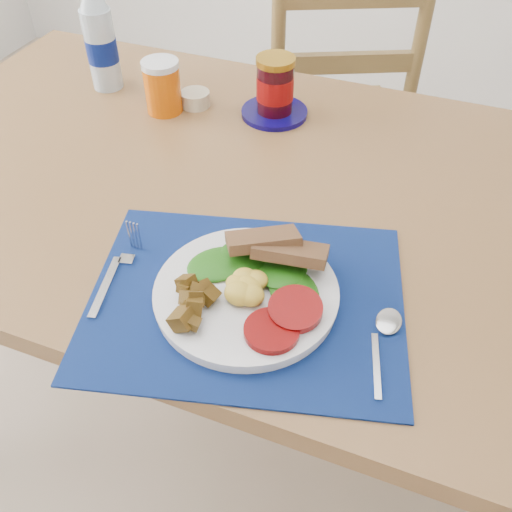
{
  "coord_description": "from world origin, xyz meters",
  "views": [
    {
      "loc": [
        0.37,
        -0.59,
        1.38
      ],
      "look_at": [
        0.15,
        -0.03,
        0.8
      ],
      "focal_mm": 40.0,
      "sensor_mm": 36.0,
      "label": 1
    }
  ],
  "objects_px": {
    "chair_far": "(335,92)",
    "water_bottle": "(101,43)",
    "breakfast_plate": "(242,290)",
    "jam_on_saucer": "(275,90)",
    "juice_glass": "(163,88)"
  },
  "relations": [
    {
      "from": "breakfast_plate",
      "to": "jam_on_saucer",
      "type": "distance_m",
      "value": 0.54
    },
    {
      "from": "chair_far",
      "to": "jam_on_saucer",
      "type": "relative_size",
      "value": 8.0
    },
    {
      "from": "breakfast_plate",
      "to": "jam_on_saucer",
      "type": "height_order",
      "value": "jam_on_saucer"
    },
    {
      "from": "breakfast_plate",
      "to": "water_bottle",
      "type": "distance_m",
      "value": 0.74
    },
    {
      "from": "chair_far",
      "to": "water_bottle",
      "type": "distance_m",
      "value": 0.7
    },
    {
      "from": "water_bottle",
      "to": "juice_glass",
      "type": "relative_size",
      "value": 2.21
    },
    {
      "from": "chair_far",
      "to": "juice_glass",
      "type": "bearing_deg",
      "value": 40.46
    },
    {
      "from": "water_bottle",
      "to": "juice_glass",
      "type": "height_order",
      "value": "water_bottle"
    },
    {
      "from": "breakfast_plate",
      "to": "water_bottle",
      "type": "height_order",
      "value": "water_bottle"
    },
    {
      "from": "water_bottle",
      "to": "jam_on_saucer",
      "type": "relative_size",
      "value": 1.65
    },
    {
      "from": "chair_far",
      "to": "water_bottle",
      "type": "height_order",
      "value": "chair_far"
    },
    {
      "from": "chair_far",
      "to": "breakfast_plate",
      "type": "relative_size",
      "value": 4.26
    },
    {
      "from": "water_bottle",
      "to": "juice_glass",
      "type": "xyz_separation_m",
      "value": [
        0.17,
        -0.05,
        -0.05
      ]
    },
    {
      "from": "water_bottle",
      "to": "jam_on_saucer",
      "type": "distance_m",
      "value": 0.4
    },
    {
      "from": "breakfast_plate",
      "to": "jam_on_saucer",
      "type": "xyz_separation_m",
      "value": [
        -0.14,
        0.52,
        0.03
      ]
    }
  ]
}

